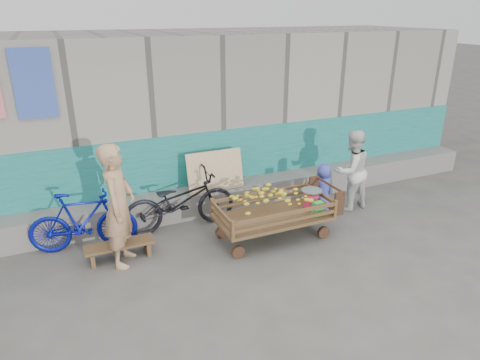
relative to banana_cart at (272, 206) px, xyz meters
name	(u,v)px	position (x,y,z in m)	size (l,w,h in m)	color
ground	(254,284)	(-0.77, -1.01, -0.56)	(80.00, 80.00, 0.00)	#4C4B45
building_wall	(168,113)	(-0.77, 3.04, 0.90)	(12.00, 3.50, 3.00)	gray
banana_cart	(272,206)	(0.00, 0.00, 0.00)	(1.94, 0.89, 0.83)	brown
bench	(120,247)	(-2.28, 0.36, -0.38)	(0.98, 0.30, 0.25)	brown
vendor_man	(119,206)	(-2.24, 0.24, 0.33)	(0.65, 0.42, 1.77)	tan
woman	(351,170)	(1.82, 0.44, 0.17)	(0.71, 0.55, 1.47)	silver
child	(323,189)	(1.27, 0.47, -0.10)	(0.45, 0.29, 0.92)	#424DBA
bicycle_dark	(180,201)	(-1.20, 0.91, -0.07)	(0.65, 1.85, 0.97)	black
bicycle_blue	(83,221)	(-2.71, 0.84, -0.09)	(0.44, 1.56, 0.94)	#091493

